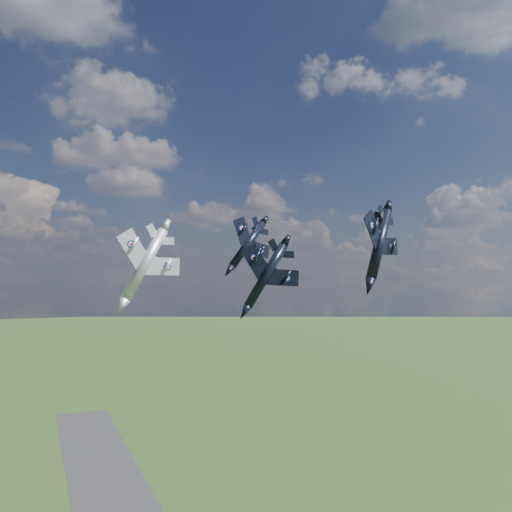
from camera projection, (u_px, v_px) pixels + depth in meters
name	position (u px, v px, depth m)	size (l,w,h in m)	color
jet_lead_navy	(266.00, 275.00, 71.37)	(10.09, 14.07, 2.91)	black
jet_right_navy	(379.00, 244.00, 68.19)	(10.56, 14.72, 3.05)	black
jet_high_navy	(247.00, 244.00, 101.40)	(11.90, 16.59, 3.43)	black
jet_left_silver	(145.00, 264.00, 74.15)	(11.71, 16.33, 3.38)	#B3B4BE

